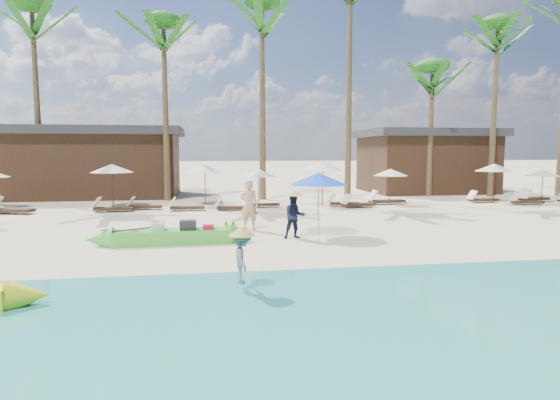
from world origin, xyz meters
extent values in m
plane|color=beige|center=(0.00, 0.00, 0.00)|extent=(240.00, 240.00, 0.00)
cube|color=tan|center=(0.00, -5.00, 0.00)|extent=(240.00, 4.50, 0.01)
cube|color=green|center=(-2.15, 1.20, 0.21)|extent=(3.58, 0.86, 0.43)
cube|color=white|center=(-2.15, 1.20, 0.23)|extent=(3.08, 0.64, 0.19)
cube|color=#262628|center=(-1.70, 1.22, 0.53)|extent=(0.52, 0.41, 0.39)
cube|color=silver|center=(-2.60, 1.25, 0.49)|extent=(0.40, 0.35, 0.31)
cube|color=red|center=(-1.08, 1.19, 0.45)|extent=(0.35, 0.29, 0.25)
cylinder|color=red|center=(-3.27, 1.22, 0.38)|extent=(0.25, 0.25, 0.10)
cylinder|color=#262628|center=(-3.55, 1.10, 0.38)|extent=(0.22, 0.22, 0.09)
sphere|color=tan|center=(-3.89, 1.14, 0.43)|extent=(0.20, 0.20, 0.20)
cylinder|color=#FFF420|center=(-0.52, 1.35, 0.43)|extent=(0.16, 0.16, 0.20)
cylinder|color=#FFF420|center=(-0.30, 1.36, 0.43)|extent=(0.16, 0.16, 0.20)
imported|color=tan|center=(0.39, 3.42, 0.91)|extent=(0.76, 0.62, 1.81)
imported|color=#121A32|center=(1.70, 1.49, 0.74)|extent=(0.72, 0.57, 1.47)
imported|color=gray|center=(-0.42, -4.04, 0.70)|extent=(0.40, 0.68, 1.04)
cylinder|color=#99999E|center=(2.60, 1.96, 1.03)|extent=(0.04, 0.04, 2.06)
cone|color=blue|center=(2.60, 1.96, 1.92)|extent=(1.97, 1.97, 0.40)
cube|color=#372116|center=(-9.85, 9.39, 0.17)|extent=(2.00, 1.10, 0.13)
cylinder|color=#372116|center=(-5.84, 11.37, 1.06)|extent=(0.05, 0.05, 2.12)
cone|color=beige|center=(-5.84, 11.37, 1.97)|extent=(2.12, 2.12, 0.42)
cube|color=#372116|center=(-5.45, 9.44, 0.15)|extent=(1.74, 0.57, 0.12)
cube|color=beige|center=(-6.21, 9.44, 0.46)|extent=(0.39, 0.56, 0.51)
cube|color=#372116|center=(-4.08, 10.12, 0.14)|extent=(1.57, 0.57, 0.11)
cube|color=beige|center=(-4.77, 10.15, 0.41)|extent=(0.37, 0.52, 0.45)
cylinder|color=#372116|center=(-1.20, 11.56, 1.04)|extent=(0.05, 0.05, 2.08)
cone|color=beige|center=(-1.20, 11.56, 1.94)|extent=(2.08, 2.08, 0.42)
cube|color=#372116|center=(-2.04, 9.37, 0.14)|extent=(1.64, 0.57, 0.12)
cube|color=beige|center=(-2.76, 9.35, 0.43)|extent=(0.38, 0.54, 0.48)
cylinder|color=#372116|center=(1.50, 10.35, 0.93)|extent=(0.05, 0.05, 1.86)
cone|color=beige|center=(1.50, 10.35, 1.73)|extent=(1.86, 1.86, 0.37)
cube|color=#372116|center=(0.13, 9.15, 0.14)|extent=(1.60, 0.57, 0.11)
cube|color=beige|center=(-0.56, 9.18, 0.42)|extent=(0.37, 0.52, 0.46)
cube|color=#372116|center=(1.69, 10.06, 0.14)|extent=(1.66, 0.60, 0.12)
cube|color=beige|center=(0.97, 10.03, 0.43)|extent=(0.39, 0.54, 0.48)
cylinder|color=#372116|center=(4.85, 10.38, 1.11)|extent=(0.06, 0.06, 2.23)
cone|color=beige|center=(4.85, 10.38, 2.07)|extent=(2.23, 2.23, 0.45)
cube|color=#372116|center=(5.95, 9.91, 0.14)|extent=(1.63, 0.66, 0.11)
cube|color=beige|center=(5.25, 9.98, 0.42)|extent=(0.40, 0.55, 0.46)
cube|color=#372116|center=(6.50, 9.28, 0.15)|extent=(1.79, 0.91, 0.12)
cube|color=beige|center=(5.77, 9.11, 0.45)|extent=(0.50, 0.62, 0.50)
cylinder|color=#372116|center=(8.60, 10.47, 0.92)|extent=(0.05, 0.05, 1.84)
cone|color=beige|center=(8.60, 10.47, 1.71)|extent=(1.84, 1.84, 0.37)
cube|color=#372116|center=(8.43, 10.41, 0.17)|extent=(1.90, 0.66, 0.13)
cube|color=beige|center=(7.60, 10.39, 0.50)|extent=(0.44, 0.62, 0.55)
cylinder|color=#372116|center=(14.50, 10.23, 1.05)|extent=(0.05, 0.05, 2.10)
cone|color=beige|center=(14.50, 10.23, 1.95)|extent=(2.10, 2.10, 0.42)
cube|color=#372116|center=(14.08, 10.48, 0.15)|extent=(1.69, 0.64, 0.12)
cube|color=beige|center=(13.35, 10.43, 0.44)|extent=(0.41, 0.56, 0.49)
cube|color=#372116|center=(15.77, 9.12, 0.14)|extent=(1.61, 0.82, 0.11)
cube|color=beige|center=(15.11, 9.27, 0.41)|extent=(0.45, 0.56, 0.45)
cylinder|color=#372116|center=(17.15, 9.83, 0.88)|extent=(0.04, 0.04, 1.77)
cone|color=beige|center=(17.15, 9.83, 1.64)|extent=(1.77, 1.77, 0.35)
cube|color=#372116|center=(17.11, 10.34, 0.16)|extent=(1.96, 1.09, 0.13)
cube|color=beige|center=(16.32, 10.11, 0.49)|extent=(0.57, 0.70, 0.55)
cone|color=brown|center=(-10.45, 15.08, 5.45)|extent=(0.40, 0.40, 10.89)
ellipsoid|color=#1C6519|center=(-10.45, 15.08, 10.89)|extent=(2.08, 2.08, 0.88)
cone|color=brown|center=(-3.36, 14.27, 5.04)|extent=(0.40, 0.40, 10.08)
ellipsoid|color=#1C6519|center=(-3.36, 14.27, 10.08)|extent=(2.08, 2.08, 0.88)
cone|color=brown|center=(2.15, 14.01, 5.63)|extent=(0.40, 0.40, 11.26)
ellipsoid|color=#1C6519|center=(2.15, 14.01, 11.26)|extent=(2.08, 2.08, 0.88)
cone|color=brown|center=(7.45, 14.38, 6.58)|extent=(0.40, 0.40, 13.16)
cone|color=brown|center=(12.84, 14.52, 4.04)|extent=(0.40, 0.40, 8.07)
ellipsoid|color=#1C6519|center=(12.84, 14.52, 8.07)|extent=(2.08, 2.08, 0.88)
cone|color=brown|center=(16.57, 13.68, 5.32)|extent=(0.40, 0.40, 10.64)
ellipsoid|color=#1C6519|center=(16.57, 13.68, 10.64)|extent=(2.08, 2.08, 0.88)
cube|color=#372116|center=(-8.00, 17.50, 1.90)|extent=(10.00, 6.00, 3.80)
cube|color=#2D2D33|center=(-8.00, 17.50, 4.05)|extent=(10.80, 6.60, 0.50)
cube|color=#372116|center=(14.00, 17.50, 1.90)|extent=(8.00, 6.00, 3.80)
cube|color=#2D2D33|center=(14.00, 17.50, 4.05)|extent=(8.80, 6.60, 0.50)
camera|label=1|loc=(-1.10, -13.29, 2.85)|focal=30.00mm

